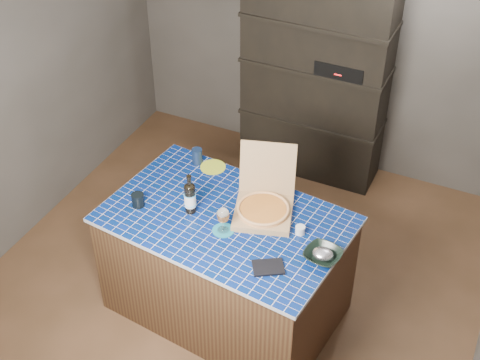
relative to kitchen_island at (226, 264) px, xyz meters
The scene contains 14 objects.
room 0.88m from the kitchen_island, 101.86° to the left, with size 3.50×3.50×3.50m.
shelving_unit 1.90m from the kitchen_island, 91.86° to the left, with size 1.20×0.41×1.80m.
kitchen_island is the anchor object (origin of this frame).
pizza_box 0.54m from the kitchen_island, 35.90° to the left, with size 0.48×0.53×0.40m.
mead_bottle 0.59m from the kitchen_island, behind, with size 0.08×0.08×0.29m.
teal_trivet 0.44m from the kitchen_island, 70.54° to the right, with size 0.14×0.14×0.01m, color #186A7F.
wine_glass 0.56m from the kitchen_island, 70.54° to the right, with size 0.08×0.08×0.18m.
tumbler 0.75m from the kitchen_island, 167.01° to the right, with size 0.08×0.08×0.09m, color black.
dvd_case 0.67m from the kitchen_island, 34.84° to the right, with size 0.13×0.18×0.01m, color black.
bowl 0.83m from the kitchen_island, ahead, with size 0.22×0.22×0.05m, color black.
foil_contents 0.83m from the kitchen_island, ahead, with size 0.13×0.11×0.06m, color silver.
white_jar 0.66m from the kitchen_island, ahead, with size 0.06×0.06×0.05m, color silver.
navy_cup 0.79m from the kitchen_island, 134.65° to the left, with size 0.07×0.07×0.12m, color #0E1A32.
green_trivet 0.69m from the kitchen_island, 125.50° to the left, with size 0.18×0.18×0.01m, color #A3B025.
Camera 1 is at (1.52, -3.18, 3.68)m, focal length 50.00 mm.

